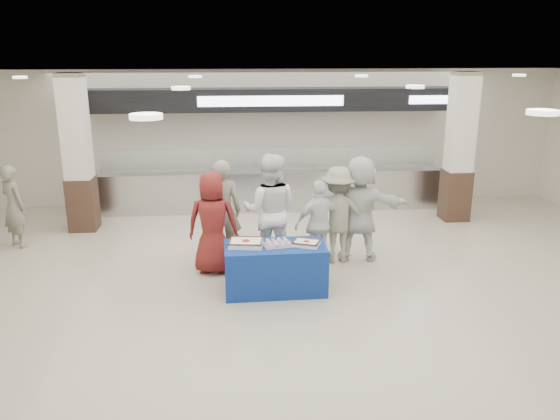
{
  "coord_description": "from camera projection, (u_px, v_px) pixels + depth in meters",
  "views": [
    {
      "loc": [
        -0.89,
        -7.03,
        3.63
      ],
      "look_at": [
        -0.11,
        1.6,
        1.08
      ],
      "focal_mm": 35.0,
      "sensor_mm": 36.0,
      "label": 1
    }
  ],
  "objects": [
    {
      "name": "soldier_bg",
      "position": [
        14.0,
        206.0,
        10.27
      ],
      "size": [
        0.69,
        0.66,
        1.59
      ],
      "primitive_type": "imported",
      "rotation": [
        0.0,
        0.0,
        2.46
      ],
      "color": "slate",
      "rests_on": "ground"
    },
    {
      "name": "chef_tall",
      "position": [
        270.0,
        211.0,
        9.27
      ],
      "size": [
        1.09,
        0.92,
        1.98
      ],
      "primitive_type": "imported",
      "rotation": [
        0.0,
        0.0,
        2.95
      ],
      "color": "white",
      "rests_on": "ground"
    },
    {
      "name": "sheet_cake_right",
      "position": [
        306.0,
        243.0,
        8.34
      ],
      "size": [
        0.47,
        0.42,
        0.09
      ],
      "color": "white",
      "rests_on": "display_table"
    },
    {
      "name": "soldier_a",
      "position": [
        222.0,
        211.0,
        9.54
      ],
      "size": [
        0.67,
        0.45,
        1.83
      ],
      "primitive_type": "imported",
      "rotation": [
        0.0,
        0.0,
        3.13
      ],
      "color": "slate",
      "rests_on": "ground"
    },
    {
      "name": "ground",
      "position": [
        298.0,
        313.0,
        7.82
      ],
      "size": [
        14.0,
        14.0,
        0.0
      ],
      "primitive_type": "plane",
      "color": "#BCB5A0",
      "rests_on": "ground"
    },
    {
      "name": "civilian_maroon",
      "position": [
        213.0,
        223.0,
        9.06
      ],
      "size": [
        0.91,
        0.65,
        1.73
      ],
      "primitive_type": "imported",
      "rotation": [
        0.0,
        0.0,
        3.03
      ],
      "color": "maroon",
      "rests_on": "ground"
    },
    {
      "name": "column_right",
      "position": [
        459.0,
        151.0,
        11.75
      ],
      "size": [
        0.55,
        0.55,
        3.2
      ],
      "color": "#332017",
      "rests_on": "ground"
    },
    {
      "name": "sheet_cake_left",
      "position": [
        246.0,
        243.0,
        8.32
      ],
      "size": [
        0.55,
        0.46,
        0.1
      ],
      "color": "white",
      "rests_on": "display_table"
    },
    {
      "name": "civilian_white",
      "position": [
        359.0,
        208.0,
        9.61
      ],
      "size": [
        1.82,
        0.8,
        1.89
      ],
      "primitive_type": "imported",
      "rotation": [
        0.0,
        0.0,
        3.0
      ],
      "color": "white",
      "rests_on": "ground"
    },
    {
      "name": "cupcake_tray",
      "position": [
        278.0,
        244.0,
        8.32
      ],
      "size": [
        0.5,
        0.41,
        0.07
      ],
      "color": "#BABABF",
      "rests_on": "display_table"
    },
    {
      "name": "soldier_b",
      "position": [
        338.0,
        215.0,
        9.53
      ],
      "size": [
        1.14,
        0.69,
        1.71
      ],
      "primitive_type": "imported",
      "rotation": [
        0.0,
        0.0,
        3.19
      ],
      "color": "slate",
      "rests_on": "ground"
    },
    {
      "name": "chef_short",
      "position": [
        319.0,
        224.0,
        9.34
      ],
      "size": [
        0.96,
        0.59,
        1.53
      ],
      "primitive_type": "imported",
      "rotation": [
        0.0,
        0.0,
        3.4
      ],
      "color": "white",
      "rests_on": "ground"
    },
    {
      "name": "column_left",
      "position": [
        78.0,
        157.0,
        11.06
      ],
      "size": [
        0.55,
        0.55,
        3.2
      ],
      "color": "#332017",
      "rests_on": "ground"
    },
    {
      "name": "serving_line",
      "position": [
        270.0,
        160.0,
        12.65
      ],
      "size": [
        8.7,
        0.85,
        2.8
      ],
      "color": "#B9BCC1",
      "rests_on": "ground"
    },
    {
      "name": "display_table",
      "position": [
        275.0,
        268.0,
        8.46
      ],
      "size": [
        1.56,
        0.81,
        0.75
      ],
      "primitive_type": "cube",
      "rotation": [
        0.0,
        0.0,
        0.02
      ],
      "color": "navy",
      "rests_on": "ground"
    }
  ]
}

